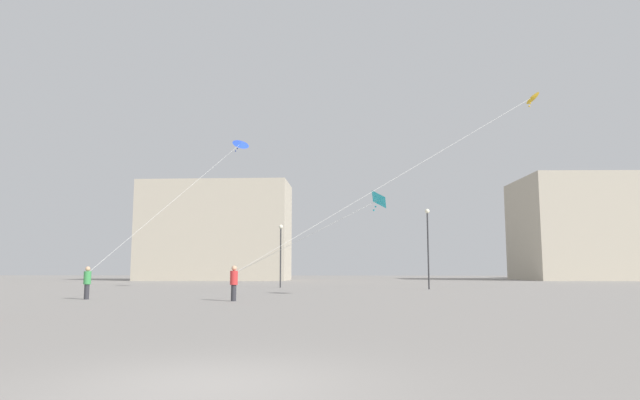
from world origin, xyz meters
TOP-DOWN VIEW (x-y plane):
  - ground_plane at (0.00, 0.00)m, footprint 300.00×300.00m
  - person_in_green at (-11.75, 20.15)m, footprint 0.36×0.36m
  - person_in_red at (-4.04, 19.11)m, footprint 0.36×0.36m
  - kite_amber_diamond at (11.96, 25.84)m, footprint 16.85×7.46m
  - kite_cobalt_diamond at (-7.52, 35.68)m, footprint 5.14×16.50m
  - kite_cyan_delta at (2.97, 24.14)m, footprint 7.66×5.91m
  - building_left_hall at (-19.00, 72.58)m, footprint 21.33×10.00m
  - building_centre_hall at (35.00, 78.57)m, footprint 18.66×16.15m
  - lamppost_east at (7.19, 36.43)m, footprint 0.36×0.36m
  - lamppost_west at (-4.80, 39.92)m, footprint 0.36×0.36m

SIDE VIEW (x-z plane):
  - ground_plane at x=0.00m, z-range 0.00..0.00m
  - person_in_green at x=-11.75m, z-range 0.08..1.72m
  - person_in_red at x=-4.04m, z-range 0.08..1.75m
  - lamppost_west at x=-4.80m, z-range 0.88..6.20m
  - lamppost_east at x=7.19m, z-range 0.93..7.13m
  - kite_cyan_delta at x=2.97m, z-range 3.10..7.62m
  - building_left_hall at x=-19.00m, z-range 0.00..14.13m
  - building_centre_hall at x=35.00m, z-range 0.00..15.15m
  - kite_cobalt_diamond at x=-7.52m, z-range 6.06..16.78m
  - kite_amber_diamond at x=11.96m, z-range 6.06..16.93m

